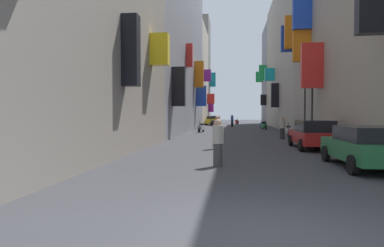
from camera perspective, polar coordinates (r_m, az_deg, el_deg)
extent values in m
plane|color=#38383D|center=(34.75, 8.03, -1.32)|extent=(140.00, 140.00, 0.00)
cube|color=yellow|center=(18.37, -5.67, 12.77)|extent=(1.01, 0.65, 1.72)
cube|color=black|center=(13.90, -10.69, 12.43)|extent=(0.67, 0.56, 2.92)
cube|color=gray|center=(36.26, -5.10, 15.08)|extent=(6.00, 26.29, 20.43)
cube|color=black|center=(24.32, -2.33, 6.46)|extent=(0.99, 0.64, 2.90)
cube|color=red|center=(31.97, -0.43, 11.85)|extent=(0.63, 0.49, 2.23)
cube|color=blue|center=(39.91, 1.63, 4.86)|extent=(1.24, 0.36, 2.50)
cube|color=orange|center=(38.49, 1.26, 8.64)|extent=(1.07, 0.46, 3.06)
cube|color=#BCB29E|center=(54.01, -0.81, 8.19)|extent=(6.00, 11.06, 15.87)
cube|color=purple|center=(50.35, 2.71, 8.41)|extent=(1.11, 0.50, 1.79)
cube|color=red|center=(56.89, 3.33, 4.37)|extent=(1.26, 0.41, 1.72)
cube|color=slate|center=(62.66, 0.30, 9.10)|extent=(6.00, 6.05, 19.81)
cube|color=purple|center=(59.84, 3.37, 3.46)|extent=(0.93, 0.50, 2.97)
cube|color=#19B2BF|center=(63.08, 3.65, 7.68)|extent=(1.14, 0.58, 2.67)
cube|color=orange|center=(25.28, 18.69, 13.15)|extent=(1.23, 0.41, 2.58)
cube|color=blue|center=(25.59, 18.75, 17.73)|extent=(1.29, 0.54, 2.18)
cube|color=black|center=(13.49, 29.45, 16.52)|extent=(1.21, 0.49, 1.44)
cube|color=red|center=(21.71, 20.31, 9.50)|extent=(1.30, 0.38, 2.77)
cube|color=#9E9384|center=(31.04, 23.71, 14.71)|extent=(6.00, 3.53, 17.76)
cube|color=orange|center=(29.50, 17.15, 15.03)|extent=(1.21, 0.63, 2.69)
cube|color=blue|center=(30.24, 16.68, 14.07)|extent=(1.39, 0.41, 2.23)
cube|color=#9E9384|center=(44.17, 18.56, 10.90)|extent=(6.00, 23.96, 17.91)
cube|color=black|center=(40.98, 14.32, 4.81)|extent=(0.92, 0.59, 2.93)
cube|color=#19B2BF|center=(45.53, 13.46, 8.36)|extent=(1.26, 0.58, 1.68)
cube|color=gray|center=(60.70, 15.39, 8.09)|extent=(6.00, 9.97, 17.31)
cube|color=green|center=(56.34, 12.29, 8.69)|extent=(1.21, 0.63, 2.54)
cube|color=green|center=(63.14, 11.72, 8.00)|extent=(1.28, 0.44, 1.95)
cube|color=black|center=(55.94, 12.41, 4.06)|extent=(0.93, 0.46, 1.80)
cube|color=white|center=(58.51, 4.12, 0.53)|extent=(1.82, 4.22, 0.69)
cube|color=black|center=(58.71, 4.14, 1.12)|extent=(1.60, 2.37, 0.52)
cylinder|color=black|center=(57.08, 4.96, 0.15)|extent=(0.18, 0.60, 0.60)
cylinder|color=black|center=(57.18, 3.13, 0.16)|extent=(0.18, 0.60, 0.60)
cylinder|color=black|center=(59.87, 5.07, 0.22)|extent=(0.18, 0.60, 0.60)
cylinder|color=black|center=(59.96, 3.33, 0.23)|extent=(0.18, 0.60, 0.60)
cube|color=#B21E1E|center=(18.01, 20.46, -2.25)|extent=(1.77, 4.35, 0.60)
cube|color=black|center=(17.77, 20.64, -0.41)|extent=(1.55, 2.43, 0.58)
cylinder|color=black|center=(19.26, 16.92, -2.86)|extent=(0.18, 0.60, 0.60)
cylinder|color=black|center=(19.63, 22.01, -2.83)|extent=(0.18, 0.60, 0.60)
cylinder|color=black|center=(16.45, 18.60, -3.64)|extent=(0.18, 0.60, 0.60)
cylinder|color=black|center=(16.88, 24.49, -3.57)|extent=(0.18, 0.60, 0.60)
cube|color=gold|center=(53.03, 3.50, 0.42)|extent=(1.75, 4.09, 0.69)
cube|color=black|center=(53.23, 3.52, 1.04)|extent=(1.54, 2.29, 0.45)
cylinder|color=black|center=(51.65, 4.37, 0.00)|extent=(0.18, 0.60, 0.60)
cylinder|color=black|center=(51.76, 2.44, 0.00)|extent=(0.18, 0.60, 0.60)
cylinder|color=black|center=(54.34, 4.52, 0.08)|extent=(0.18, 0.60, 0.60)
cylinder|color=black|center=(54.45, 2.68, 0.09)|extent=(0.18, 0.60, 0.60)
cube|color=#236638|center=(12.29, 28.26, -4.10)|extent=(1.83, 4.23, 0.60)
cube|color=black|center=(12.05, 28.66, -1.62)|extent=(1.61, 2.37, 0.49)
cylinder|color=black|center=(13.36, 22.41, -4.89)|extent=(0.18, 0.60, 0.60)
cylinder|color=black|center=(13.95, 29.71, -4.71)|extent=(0.18, 0.60, 0.60)
cylinder|color=black|center=(10.71, 26.34, -6.53)|extent=(0.18, 0.60, 0.60)
cube|color=silver|center=(27.42, 16.57, -1.19)|extent=(0.61, 1.09, 0.45)
cube|color=black|center=(27.60, 16.58, -0.54)|extent=(0.41, 0.61, 0.16)
cylinder|color=#4C4C51|center=(26.89, 16.56, -0.55)|extent=(0.11, 0.28, 0.68)
cylinder|color=black|center=(26.79, 16.55, -1.73)|extent=(0.18, 0.49, 0.48)
cylinder|color=black|center=(28.08, 16.58, -1.58)|extent=(0.18, 0.49, 0.48)
cube|color=red|center=(54.85, 7.87, 0.26)|extent=(0.63, 1.18, 0.45)
cube|color=black|center=(55.05, 7.83, 0.58)|extent=(0.41, 0.61, 0.16)
cylinder|color=#4C4C51|center=(54.29, 7.98, 0.58)|extent=(0.11, 0.28, 0.68)
cylinder|color=black|center=(54.17, 8.01, 0.00)|extent=(0.18, 0.49, 0.48)
cylinder|color=black|center=(55.55, 7.73, 0.04)|extent=(0.18, 0.49, 0.48)
cube|color=#ADADB2|center=(32.21, 1.64, -0.71)|extent=(0.65, 1.17, 0.45)
cube|color=black|center=(32.40, 1.75, -0.15)|extent=(0.43, 0.61, 0.16)
cylinder|color=#4C4C51|center=(31.67, 1.34, -0.16)|extent=(0.11, 0.28, 0.68)
cylinder|color=black|center=(31.56, 1.27, -1.16)|extent=(0.19, 0.49, 0.48)
cylinder|color=black|center=(32.88, 1.99, -1.05)|extent=(0.19, 0.49, 0.48)
cube|color=#287F3D|center=(38.73, 12.52, -0.35)|extent=(0.63, 1.15, 0.45)
cube|color=black|center=(38.91, 12.44, 0.11)|extent=(0.42, 0.61, 0.16)
cylinder|color=#4C4C51|center=(38.20, 12.75, 0.11)|extent=(0.11, 0.28, 0.68)
cylinder|color=black|center=(38.08, 12.80, -0.72)|extent=(0.19, 0.49, 0.48)
cylinder|color=black|center=(39.39, 12.25, -0.64)|extent=(0.19, 0.49, 0.48)
cube|color=#2D4CAD|center=(43.06, 12.39, -0.15)|extent=(0.75, 1.19, 0.45)
cube|color=black|center=(42.86, 12.50, 0.25)|extent=(0.47, 0.63, 0.16)
cylinder|color=#4C4C51|center=(43.57, 12.12, 0.30)|extent=(0.14, 0.28, 0.68)
cylinder|color=black|center=(43.71, 12.04, -0.41)|extent=(0.24, 0.49, 0.48)
cylinder|color=black|center=(42.43, 12.75, -0.48)|extent=(0.24, 0.49, 0.48)
cube|color=black|center=(48.55, 3.64, 0.09)|extent=(0.70, 1.18, 0.45)
cube|color=black|center=(48.74, 3.72, 0.45)|extent=(0.45, 0.62, 0.16)
cylinder|color=#4C4C51|center=(48.02, 3.44, 0.46)|extent=(0.12, 0.28, 0.68)
cylinder|color=black|center=(47.90, 3.39, -0.20)|extent=(0.21, 0.49, 0.48)
cylinder|color=black|center=(49.22, 3.89, -0.15)|extent=(0.21, 0.49, 0.48)
cylinder|color=#2F2F2F|center=(16.83, 4.50, -3.04)|extent=(0.40, 0.40, 0.83)
cylinder|color=pink|center=(16.79, 4.50, -0.51)|extent=(0.48, 0.48, 0.66)
sphere|color=tan|center=(16.78, 4.51, 1.00)|extent=(0.23, 0.23, 0.23)
cylinder|color=#292929|center=(24.13, 15.56, -1.73)|extent=(0.44, 0.44, 0.78)
cylinder|color=#B2AD9E|center=(24.09, 15.58, -0.06)|extent=(0.52, 0.52, 0.62)
sphere|color=tan|center=(24.09, 15.58, 0.93)|extent=(0.21, 0.21, 0.21)
cylinder|color=black|center=(45.61, 7.05, -0.08)|extent=(0.45, 0.45, 0.84)
cylinder|color=#335199|center=(45.59, 7.05, 0.87)|extent=(0.53, 0.53, 0.67)
sphere|color=tan|center=(45.59, 7.06, 1.44)|extent=(0.23, 0.23, 0.23)
cylinder|color=#3E3E3E|center=(11.21, 4.56, -5.53)|extent=(0.35, 0.35, 0.79)
cylinder|color=#B2AD9E|center=(11.14, 4.57, -1.94)|extent=(0.41, 0.41, 0.62)
sphere|color=tan|center=(11.12, 4.58, 0.21)|extent=(0.21, 0.21, 0.21)
cylinder|color=#2D2D2D|center=(22.43, 20.31, 1.94)|extent=(0.12, 0.12, 3.89)
cube|color=black|center=(22.57, 20.37, 7.83)|extent=(0.26, 0.26, 0.75)
sphere|color=red|center=(22.46, 20.46, 8.50)|extent=(0.14, 0.14, 0.14)
sphere|color=orange|center=(22.43, 20.46, 7.87)|extent=(0.14, 0.14, 0.14)
sphere|color=green|center=(22.40, 20.45, 7.23)|extent=(0.14, 0.14, 0.14)
cylinder|color=#2D2D2D|center=(24.82, 19.18, 1.66)|extent=(0.12, 0.12, 3.67)
cube|color=black|center=(24.92, 19.23, 6.74)|extent=(0.26, 0.26, 0.75)
sphere|color=red|center=(24.81, 19.30, 7.34)|extent=(0.14, 0.14, 0.14)
sphere|color=orange|center=(24.79, 19.29, 6.77)|extent=(0.14, 0.14, 0.14)
sphere|color=green|center=(24.77, 19.29, 6.19)|extent=(0.14, 0.14, 0.14)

